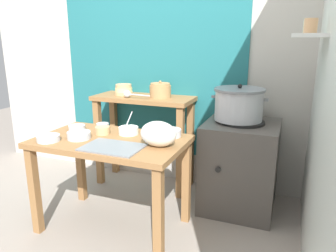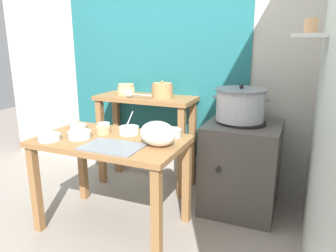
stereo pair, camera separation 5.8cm
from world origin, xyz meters
name	(u,v)px [view 2 (the right image)]	position (x,y,z in m)	size (l,w,h in m)	color
ground_plane	(115,228)	(0.00, 0.00, 0.00)	(9.00, 9.00, 0.00)	gray
wall_back	(177,52)	(0.08, 1.10, 1.30)	(4.40, 0.12, 2.60)	#B2ADA3
wall_right	(335,62)	(1.40, 0.20, 1.30)	(0.30, 3.20, 2.60)	silver
prep_table	(111,153)	(-0.03, 0.04, 0.61)	(1.10, 0.66, 0.72)	olive
back_shelf_table	(146,119)	(-0.14, 0.83, 0.68)	(0.96, 0.40, 0.90)	olive
stove_block	(241,166)	(0.83, 0.70, 0.38)	(0.60, 0.61, 0.78)	#4C4742
steamer_pot	(240,104)	(0.79, 0.72, 0.91)	(0.46, 0.41, 0.30)	#B7BABF
clay_pot	(162,90)	(0.04, 0.83, 0.97)	(0.20, 0.20, 0.16)	#A37A4C
bowl_stack_enamel	(126,90)	(-0.35, 0.84, 0.95)	(0.18, 0.18, 0.10)	tan
ladle	(130,94)	(-0.24, 0.71, 0.94)	(0.28, 0.07, 0.07)	#B7BABF
serving_tray	(112,147)	(0.09, -0.13, 0.72)	(0.40, 0.28, 0.01)	slate
plastic_bag	(158,134)	(0.37, 0.02, 0.81)	(0.26, 0.18, 0.18)	silver
prep_bowl_0	(78,127)	(-0.40, 0.13, 0.74)	(0.13, 0.13, 0.04)	#B7BABF
prep_bowl_1	(129,130)	(0.04, 0.19, 0.75)	(0.15, 0.15, 0.17)	silver
prep_bowl_2	(80,134)	(-0.24, -0.04, 0.75)	(0.17, 0.17, 0.05)	#B7BABF
prep_bowl_3	(170,132)	(0.36, 0.26, 0.75)	(0.17, 0.17, 0.06)	#B7BABF
prep_bowl_4	(49,137)	(-0.41, -0.17, 0.74)	(0.16, 0.16, 0.04)	#B7BABF
prep_bowl_5	(103,130)	(-0.15, 0.12, 0.75)	(0.11, 0.11, 0.06)	tan
prep_bowl_6	(104,125)	(-0.23, 0.26, 0.74)	(0.10, 0.10, 0.05)	#B7BABF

